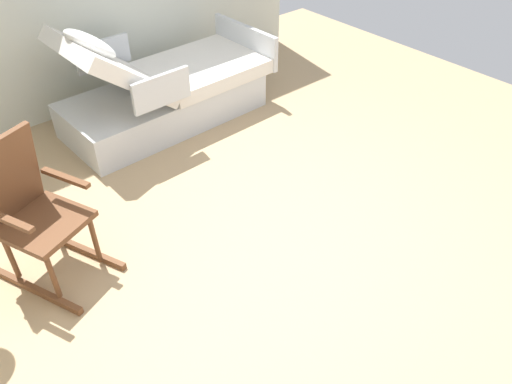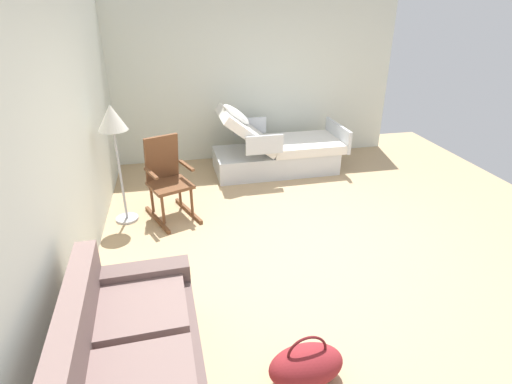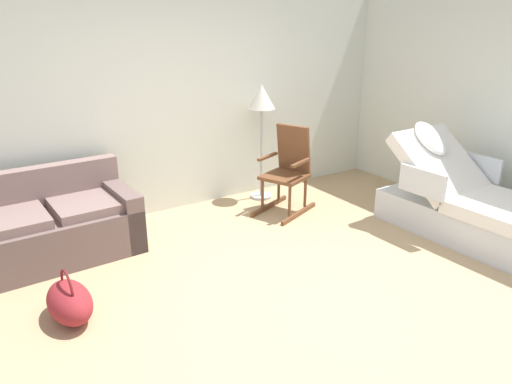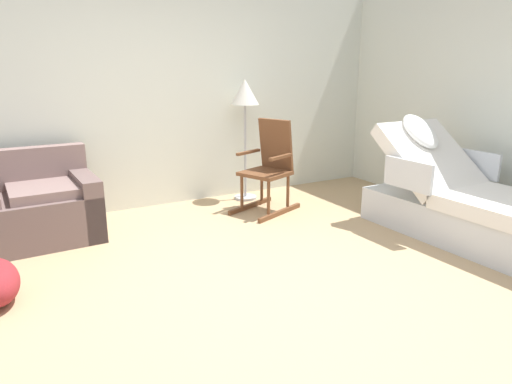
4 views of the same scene
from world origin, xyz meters
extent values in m
plane|color=tan|center=(0.00, 0.00, 0.00)|extent=(7.17, 7.17, 0.00)
cube|color=silver|center=(2.10, -0.18, 0.17)|extent=(0.92, 1.95, 0.35)
cube|color=white|center=(2.12, -0.66, 0.42)|extent=(0.94, 1.18, 0.14)
cube|color=white|center=(2.09, 0.29, 0.71)|extent=(0.93, 0.85, 0.70)
ellipsoid|color=white|center=(2.09, 0.44, 0.97)|extent=(0.35, 0.47, 0.41)
cube|color=silver|center=(1.59, 0.11, 0.63)|extent=(0.05, 0.56, 0.28)
cube|color=silver|center=(2.60, 0.13, 0.63)|extent=(0.05, 0.56, 0.28)
cube|color=silver|center=(2.13, -1.25, 0.53)|extent=(0.95, 0.07, 0.36)
cylinder|color=black|center=(1.73, 0.61, 0.05)|extent=(0.10, 0.10, 0.10)
cylinder|color=black|center=(2.45, 0.62, 0.05)|extent=(0.10, 0.10, 0.10)
cylinder|color=black|center=(1.76, -0.99, 0.05)|extent=(0.10, 0.10, 0.10)
cylinder|color=black|center=(2.48, -0.97, 0.05)|extent=(0.10, 0.10, 0.10)
cube|color=brown|center=(0.75, 1.69, 0.03)|extent=(0.72, 0.32, 0.05)
cube|color=brown|center=(0.91, 1.29, 0.03)|extent=(0.72, 0.32, 0.05)
cylinder|color=brown|center=(0.73, 1.24, 0.25)|extent=(0.04, 0.04, 0.40)
cylinder|color=brown|center=(0.59, 1.60, 0.25)|extent=(0.04, 0.04, 0.40)
cylinder|color=brown|center=(1.07, 1.38, 0.25)|extent=(0.04, 0.04, 0.40)
cylinder|color=brown|center=(0.93, 1.74, 0.25)|extent=(0.04, 0.04, 0.40)
cube|color=brown|center=(0.83, 1.49, 0.45)|extent=(0.61, 0.62, 0.04)
cube|color=brown|center=(1.02, 1.56, 0.75)|extent=(0.27, 0.45, 0.60)
cube|color=brown|center=(0.90, 1.27, 0.67)|extent=(0.37, 0.19, 0.03)
cube|color=brown|center=(0.73, 1.70, 0.67)|extent=(0.37, 0.19, 0.03)
camera|label=1|loc=(-1.88, 2.03, 2.63)|focal=35.59mm
camera|label=2|loc=(-3.85, 1.37, 2.53)|focal=28.21mm
camera|label=3|loc=(-2.41, -2.88, 2.22)|focal=33.34mm
camera|label=4|loc=(-1.70, -2.84, 1.61)|focal=31.78mm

